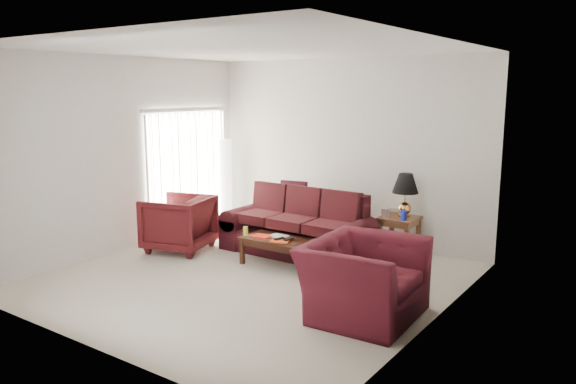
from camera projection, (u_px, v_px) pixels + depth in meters
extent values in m
plane|color=beige|center=(252.00, 278.00, 7.52)|extent=(5.00, 5.00, 0.00)
cube|color=silver|center=(189.00, 172.00, 9.73)|extent=(0.10, 2.00, 2.16)
cube|color=black|center=(293.00, 194.00, 9.48)|extent=(0.49, 0.31, 0.47)
cube|color=silver|center=(385.00, 213.00, 8.50)|extent=(0.13, 0.08, 0.12)
cylinder|color=#1A29AD|center=(403.00, 216.00, 8.26)|extent=(0.12, 0.12, 0.15)
cube|color=silver|center=(395.00, 207.00, 8.77)|extent=(0.18, 0.21, 0.06)
imported|color=#430F12|center=(179.00, 223.00, 8.77)|extent=(1.17, 1.15, 0.87)
imported|color=#3F0E17|center=(363.00, 279.00, 6.21)|extent=(1.20, 1.36, 0.85)
cube|color=red|center=(261.00, 236.00, 8.09)|extent=(0.28, 0.21, 0.02)
cube|color=white|center=(278.00, 236.00, 8.11)|extent=(0.27, 0.21, 0.01)
cube|color=#E64C1B|center=(280.00, 241.00, 7.84)|extent=(0.30, 0.26, 0.01)
cube|color=black|center=(279.00, 238.00, 7.89)|extent=(0.08, 0.17, 0.02)
cube|color=black|center=(289.00, 239.00, 7.86)|extent=(0.07, 0.18, 0.02)
cylinder|color=#C4D12E|center=(245.00, 231.00, 8.16)|extent=(0.09, 0.09, 0.13)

